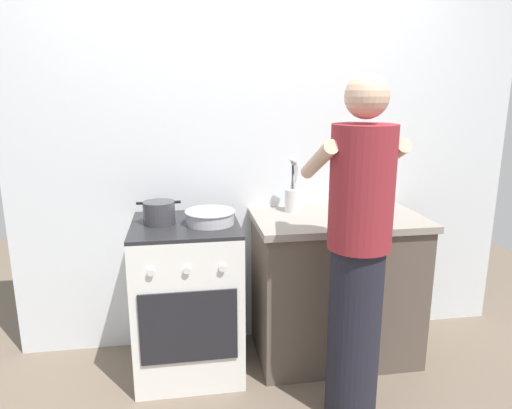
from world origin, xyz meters
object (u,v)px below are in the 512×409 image
(stove_range, at_px, (188,297))
(mixing_bowl, at_px, (210,216))
(utensil_crock, at_px, (293,195))
(person, at_px, (358,255))
(pot, at_px, (159,213))
(oil_bottle, at_px, (374,196))

(stove_range, bearing_deg, mixing_bowl, -11.81)
(utensil_crock, bearing_deg, person, -78.09)
(pot, relative_size, mixing_bowl, 0.86)
(pot, bearing_deg, oil_bottle, 0.29)
(pot, distance_m, person, 1.11)
(pot, bearing_deg, person, -30.62)
(stove_range, xyz_separation_m, oil_bottle, (1.12, 0.02, 0.56))
(stove_range, height_order, person, person)
(utensil_crock, xyz_separation_m, oil_bottle, (0.46, -0.14, 0.01))
(person, bearing_deg, stove_range, 146.08)
(pot, height_order, oil_bottle, oil_bottle)
(mixing_bowl, bearing_deg, utensil_crock, 20.32)
(pot, bearing_deg, utensil_crock, 10.33)
(utensil_crock, height_order, person, person)
(stove_range, height_order, oil_bottle, oil_bottle)
(mixing_bowl, distance_m, person, 0.85)
(utensil_crock, distance_m, oil_bottle, 0.48)
(mixing_bowl, bearing_deg, pot, 170.49)
(pot, xyz_separation_m, mixing_bowl, (0.28, -0.05, -0.02))
(pot, height_order, mixing_bowl, pot)
(pot, bearing_deg, mixing_bowl, -9.51)
(utensil_crock, bearing_deg, stove_range, -166.10)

